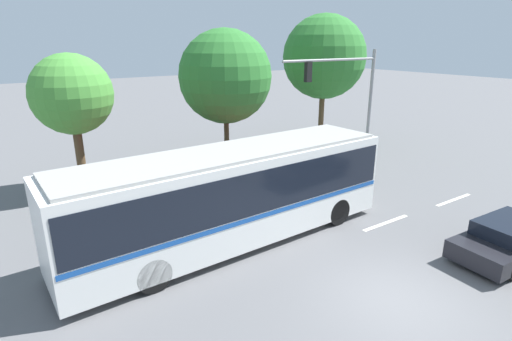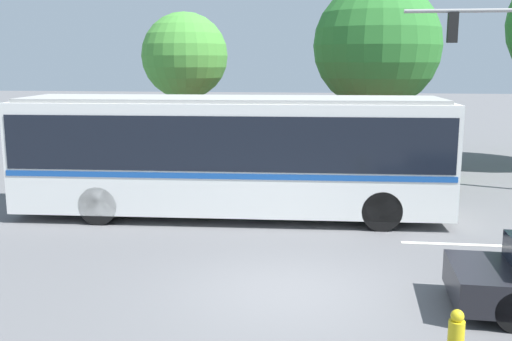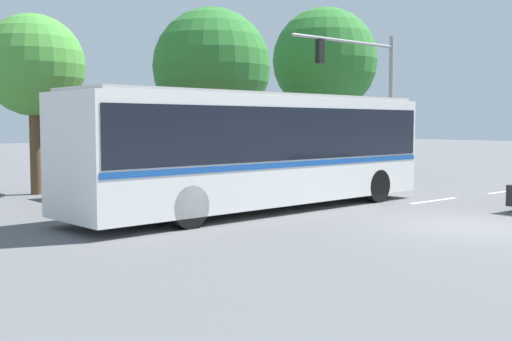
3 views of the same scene
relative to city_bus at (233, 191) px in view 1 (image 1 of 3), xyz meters
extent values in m
plane|color=#5B5B5E|center=(1.87, -5.19, -1.82)|extent=(140.00, 140.00, 0.00)
cube|color=silver|center=(-0.01, 0.00, -0.15)|extent=(11.45, 3.01, 2.85)
cube|color=black|center=(-0.01, 0.00, 0.31)|extent=(11.23, 3.04, 1.37)
cube|color=#194C9E|center=(-0.01, 0.00, -0.49)|extent=(11.34, 3.04, 0.14)
cube|color=black|center=(5.68, 0.23, 0.20)|extent=(0.15, 2.17, 1.60)
cube|color=#9D9D99|center=(-0.01, 0.00, 1.33)|extent=(10.99, 2.79, 0.10)
cylinder|color=black|center=(3.80, 1.28, -1.32)|extent=(1.01, 0.34, 1.00)
cylinder|color=black|center=(3.89, -0.97, -1.32)|extent=(1.01, 0.34, 1.00)
cylinder|color=black|center=(-3.35, 0.99, -1.32)|extent=(1.01, 0.34, 1.00)
cylinder|color=black|center=(-3.26, -1.26, -1.32)|extent=(1.01, 0.34, 1.00)
cube|color=black|center=(6.81, -5.68, -1.35)|extent=(4.41, 1.94, 0.57)
cylinder|color=black|center=(8.19, -4.97, -1.49)|extent=(0.68, 0.25, 0.68)
cylinder|color=black|center=(5.54, -4.86, -1.49)|extent=(0.68, 0.25, 0.68)
cylinder|color=gray|center=(10.64, 3.70, 1.22)|extent=(0.18, 0.18, 6.10)
cylinder|color=gray|center=(7.71, 3.70, 3.82)|extent=(5.86, 0.12, 0.12)
cube|color=black|center=(6.25, 3.70, 3.32)|extent=(0.30, 0.22, 0.90)
cylinder|color=red|center=(6.25, 3.82, 3.62)|extent=(0.18, 0.02, 0.18)
cylinder|color=yellow|center=(6.25, 3.82, 3.32)|extent=(0.18, 0.02, 0.18)
cylinder|color=green|center=(6.25, 3.82, 3.02)|extent=(0.18, 0.02, 0.18)
cube|color=#286028|center=(1.95, 5.77, -1.27)|extent=(10.04, 1.23, 1.11)
cube|color=#B7192D|center=(1.95, 5.77, -0.52)|extent=(9.84, 1.17, 0.40)
cylinder|color=brown|center=(-3.15, 7.93, -0.26)|extent=(0.38, 0.38, 3.12)
sphere|color=#479338|center=(-3.15, 7.93, 2.53)|extent=(3.41, 3.41, 3.41)
cylinder|color=brown|center=(4.34, 8.00, -0.34)|extent=(0.27, 0.27, 2.97)
sphere|color=#2D752D|center=(4.34, 8.00, 2.90)|extent=(4.86, 4.86, 4.86)
cylinder|color=brown|center=(11.84, 8.68, 0.01)|extent=(0.34, 0.34, 3.66)
sphere|color=#2D752D|center=(11.84, 8.68, 3.70)|extent=(5.20, 5.20, 5.20)
cube|color=silver|center=(5.48, -1.95, -1.82)|extent=(2.40, 0.16, 0.01)
cube|color=silver|center=(9.74, -2.06, -1.82)|extent=(2.40, 0.16, 0.01)
camera|label=1|loc=(-6.18, -10.65, 4.70)|focal=28.21mm
camera|label=2|loc=(2.51, -15.37, 2.30)|focal=41.40mm
camera|label=3|loc=(-11.43, -13.16, 0.58)|focal=44.45mm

